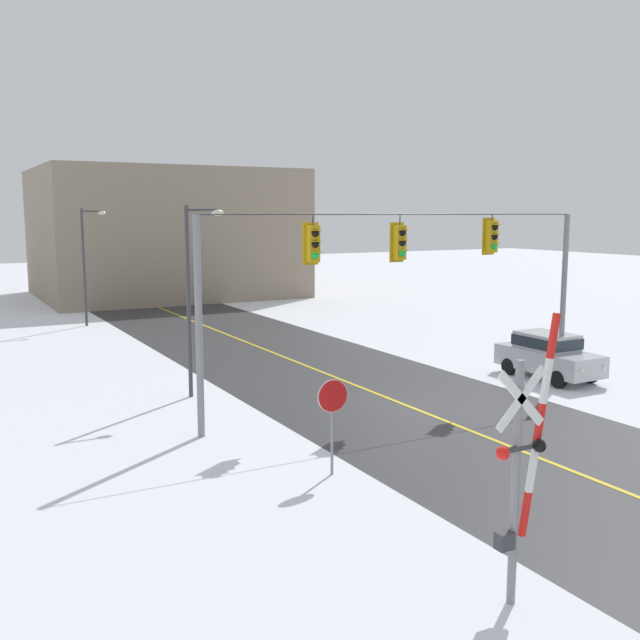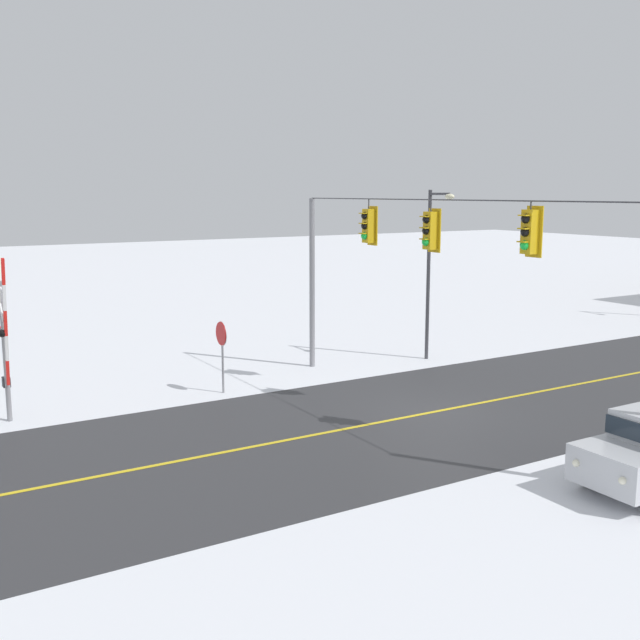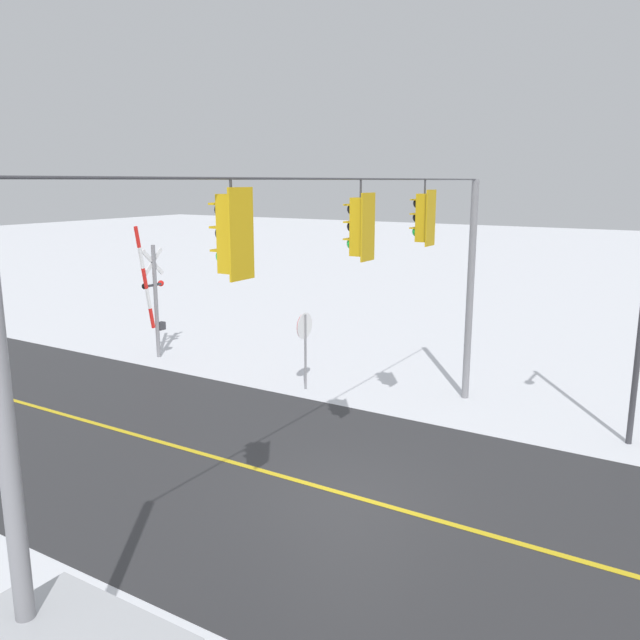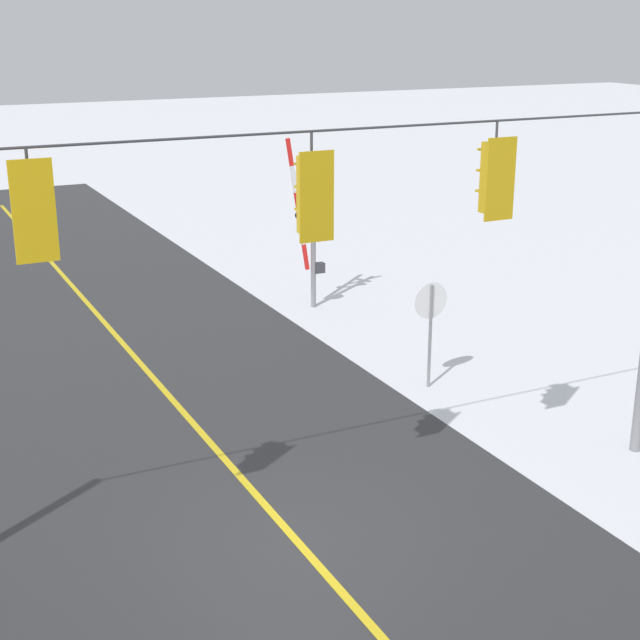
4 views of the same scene
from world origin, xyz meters
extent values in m
plane|color=white|center=(0.00, 0.00, 0.00)|extent=(160.00, 160.00, 0.00)
cube|color=#303033|center=(0.00, 6.00, 0.00)|extent=(9.00, 80.00, 0.01)
cube|color=gold|center=(0.00, 6.00, 0.01)|extent=(0.14, 72.00, 0.01)
cylinder|color=gray|center=(-7.00, 0.00, 3.10)|extent=(0.20, 0.20, 6.20)
cylinder|color=#38383D|center=(0.00, 0.00, 6.20)|extent=(14.00, 0.04, 0.04)
cylinder|color=#38383D|center=(-3.43, 0.00, 6.04)|extent=(0.04, 0.04, 0.32)
cube|color=#C6990F|center=(-3.43, 0.00, 5.34)|extent=(0.34, 0.28, 1.08)
cube|color=#C6990F|center=(-3.43, 0.16, 5.34)|extent=(0.52, 0.03, 1.26)
sphere|color=black|center=(-3.43, -0.15, 5.66)|extent=(0.24, 0.24, 0.24)
cube|color=#C6990F|center=(-3.43, -0.22, 5.75)|extent=(0.26, 0.16, 0.03)
sphere|color=black|center=(-3.43, -0.15, 5.34)|extent=(0.24, 0.24, 0.24)
cube|color=#C6990F|center=(-3.43, -0.22, 5.43)|extent=(0.26, 0.16, 0.03)
sphere|color=green|center=(-3.43, -0.15, 5.02)|extent=(0.24, 0.24, 0.24)
cube|color=#C6990F|center=(-3.43, -0.22, 5.11)|extent=(0.26, 0.16, 0.03)
cylinder|color=#38383D|center=(-0.33, 0.00, 6.03)|extent=(0.04, 0.04, 0.34)
cube|color=#C6990F|center=(-0.33, 0.00, 5.32)|extent=(0.34, 0.28, 1.08)
cube|color=#C6990F|center=(-0.33, 0.16, 5.32)|extent=(0.52, 0.03, 1.26)
sphere|color=black|center=(-0.33, -0.15, 5.64)|extent=(0.24, 0.24, 0.24)
cube|color=#C6990F|center=(-0.33, -0.22, 5.73)|extent=(0.26, 0.16, 0.03)
sphere|color=black|center=(-0.33, -0.15, 5.32)|extent=(0.24, 0.24, 0.24)
cube|color=#C6990F|center=(-0.33, -0.22, 5.41)|extent=(0.26, 0.16, 0.03)
sphere|color=green|center=(-0.33, -0.15, 5.00)|extent=(0.24, 0.24, 0.24)
cube|color=#C6990F|center=(-0.33, -0.22, 5.09)|extent=(0.26, 0.16, 0.03)
cylinder|color=#38383D|center=(3.45, 0.00, 6.10)|extent=(0.04, 0.04, 0.20)
cube|color=#C6990F|center=(3.45, 0.00, 5.46)|extent=(0.34, 0.28, 1.08)
cube|color=#C6990F|center=(3.45, 0.16, 5.46)|extent=(0.52, 0.03, 1.26)
sphere|color=black|center=(3.45, -0.15, 5.78)|extent=(0.24, 0.24, 0.24)
cube|color=#C6990F|center=(3.45, -0.22, 5.86)|extent=(0.26, 0.16, 0.03)
sphere|color=black|center=(3.45, -0.15, 5.46)|extent=(0.24, 0.24, 0.24)
cube|color=#C6990F|center=(3.45, -0.22, 5.54)|extent=(0.26, 0.16, 0.03)
sphere|color=green|center=(3.45, -0.15, 5.14)|extent=(0.24, 0.24, 0.24)
cube|color=#C6990F|center=(3.45, -0.22, 5.22)|extent=(0.26, 0.16, 0.03)
cylinder|color=gray|center=(-5.25, -4.38, 1.15)|extent=(0.07, 0.07, 2.30)
cylinder|color=#B71414|center=(-5.25, -4.42, 1.95)|extent=(0.76, 0.03, 0.76)
cylinder|color=white|center=(-5.25, -4.40, 1.95)|extent=(0.80, 0.02, 0.80)
cylinder|color=gray|center=(-5.58, -10.83, 2.00)|extent=(0.14, 0.14, 4.00)
cube|color=white|center=(-5.58, -10.88, 3.40)|extent=(0.98, 0.04, 0.98)
cube|color=white|center=(-5.58, -10.88, 3.40)|extent=(0.98, 0.04, 0.98)
cube|color=#38383D|center=(-5.58, -10.87, 2.60)|extent=(0.80, 0.06, 0.08)
sphere|color=black|center=(-5.20, -10.93, 2.60)|extent=(0.22, 0.22, 0.22)
cube|color=red|center=(-5.35, -10.83, 1.46)|extent=(0.21, 0.08, 0.73)
cube|color=white|center=(-5.24, -10.83, 2.17)|extent=(0.21, 0.08, 0.73)
cube|color=red|center=(-5.13, -10.83, 2.89)|extent=(0.21, 0.08, 0.73)
cube|color=white|center=(-5.01, -10.83, 3.60)|extent=(0.21, 0.08, 0.73)
cube|color=red|center=(-4.90, -10.83, 4.32)|extent=(0.21, 0.08, 0.73)
cube|color=#38383D|center=(-5.76, -10.83, 1.10)|extent=(0.28, 0.20, 0.28)
sphere|color=#EFEACC|center=(7.59, -1.49, 0.77)|extent=(0.16, 0.16, 0.16)
sphere|color=#EFEACC|center=(6.45, -1.49, 0.77)|extent=(0.16, 0.16, 0.16)
cylinder|color=black|center=(6.22, -0.69, 0.32)|extent=(0.22, 0.64, 0.64)
cylinder|color=#38383D|center=(-5.80, 4.47, 3.25)|extent=(0.14, 0.14, 6.50)
cylinder|color=#38383D|center=(-5.25, 4.47, 6.35)|extent=(1.10, 0.09, 0.09)
ellipsoid|color=beige|center=(-4.70, 4.47, 6.25)|extent=(0.44, 0.28, 0.22)
camera|label=1|loc=(-13.52, -18.95, 6.23)|focal=40.74mm
camera|label=2|loc=(16.59, -13.96, 6.41)|focal=42.28mm
camera|label=3|loc=(10.44, 5.67, 6.17)|focal=36.22mm
camera|label=4|loc=(5.27, 11.64, 7.67)|focal=52.66mm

